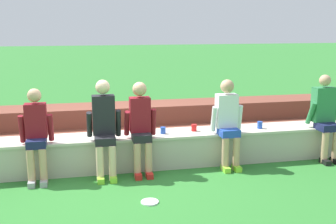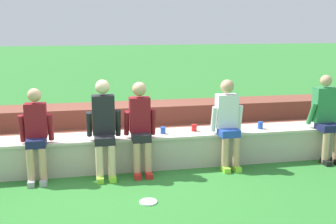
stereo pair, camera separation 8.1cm
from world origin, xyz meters
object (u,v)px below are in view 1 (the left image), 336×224
Objects in this scene: person_center at (141,125)px; person_far_left at (36,133)px; person_right_of_center at (228,121)px; plastic_cup_right_end at (194,128)px; plastic_cup_left_end at (163,130)px; person_far_right at (325,115)px; plastic_cup_middle at (260,125)px; frisbee at (150,202)px; person_left_of_center at (104,126)px.

person_far_left is at bearing 179.77° from person_center.
person_right_of_center is 0.59m from plastic_cup_right_end.
person_far_left is at bearing -172.47° from plastic_cup_left_end.
person_far_left is 0.96× the size of person_center.
person_right_of_center reaches higher than plastic_cup_left_end.
plastic_cup_right_end is (-2.22, 0.30, -0.18)m from person_far_right.
person_right_of_center is 0.74m from plastic_cup_middle.
person_far_right is at bearing 0.13° from person_far_left.
plastic_cup_left_end is (-1.01, 0.26, -0.17)m from person_right_of_center.
person_far_left is 2.95m from person_right_of_center.
person_right_of_center is (2.95, -0.01, 0.04)m from person_far_left.
person_right_of_center is 1.05m from plastic_cup_left_end.
person_far_left is at bearing 179.87° from person_right_of_center.
plastic_cup_middle is (1.68, -0.01, 0.01)m from plastic_cup_left_end.
person_far_left reaches higher than plastic_cup_right_end.
person_far_right is (3.16, 0.02, 0.01)m from person_center.
plastic_cup_left_end is at bearing 7.53° from person_far_left.
person_center is at bearing -146.74° from plastic_cup_left_end.
plastic_cup_middle is 0.51× the size of frisbee.
person_right_of_center is (1.96, 0.02, -0.02)m from person_left_of_center.
person_center is 11.94× the size of plastic_cup_middle.
person_far_left is 12.12× the size of plastic_cup_right_end.
person_far_left reaches higher than plastic_cup_left_end.
person_left_of_center is 1.54m from plastic_cup_right_end.
person_right_of_center is 6.12× the size of frisbee.
plastic_cup_right_end is at bearing 7.20° from person_far_left.
plastic_cup_left_end is (-2.76, 0.25, -0.18)m from person_far_right.
person_right_of_center is at bearing -0.01° from person_center.
person_left_of_center is at bearing -163.49° from plastic_cup_left_end.
person_left_of_center is 1.04× the size of person_right_of_center.
frisbee is at bearing -93.11° from person_center.
person_center reaches higher than plastic_cup_left_end.
person_right_of_center reaches higher than frisbee.
person_center is at bearing -179.69° from person_far_right.
frisbee is (-1.47, -1.12, -0.76)m from person_right_of_center.
plastic_cup_right_end is (0.94, 0.32, -0.17)m from person_center.
person_right_of_center is 12.58× the size of plastic_cup_right_end.
person_left_of_center is 1.44m from frisbee.
plastic_cup_right_end is at bearing 176.62° from plastic_cup_middle.
frisbee is at bearing -142.62° from person_right_of_center.
person_far_left is 0.94× the size of person_far_right.
person_right_of_center is at bearing -179.44° from person_far_right.
person_far_left reaches higher than plastic_cup_middle.
plastic_cup_middle is at bearing 20.48° from person_right_of_center.
person_center is 1.00× the size of person_right_of_center.
person_left_of_center is at bearing -174.10° from plastic_cup_middle.
person_far_right is 3.50m from frisbee.
frisbee is (1.48, -1.13, -0.72)m from person_far_left.
person_far_right reaches higher than person_center.
person_right_of_center is at bearing 37.38° from frisbee.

